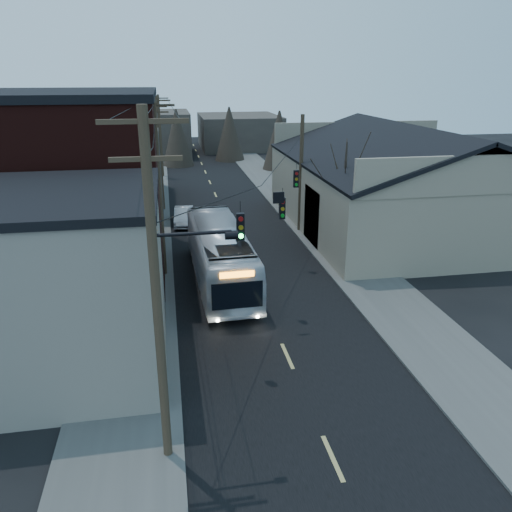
{
  "coord_description": "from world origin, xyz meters",
  "views": [
    {
      "loc": [
        -4.5,
        -9.69,
        11.2
      ],
      "look_at": [
        -0.58,
        12.24,
        3.0
      ],
      "focal_mm": 35.0,
      "sensor_mm": 36.0,
      "label": 1
    }
  ],
  "objects": [
    {
      "name": "building_far_left",
      "position": [
        -6.0,
        65.0,
        3.0
      ],
      "size": [
        10.0,
        12.0,
        6.0
      ],
      "primitive_type": "cube",
      "color": "#36302B",
      "rests_on": "ground"
    },
    {
      "name": "building_brick",
      "position": [
        -10.0,
        20.0,
        5.0
      ],
      "size": [
        10.0,
        12.0,
        10.0
      ],
      "primitive_type": "cube",
      "color": "black",
      "rests_on": "ground"
    },
    {
      "name": "warehouse",
      "position": [
        13.0,
        25.0,
        2.7
      ],
      "size": [
        16.16,
        20.6,
        7.73
      ],
      "color": "gray",
      "rests_on": "ground"
    },
    {
      "name": "building_left_far",
      "position": [
        -9.5,
        36.0,
        3.5
      ],
      "size": [
        9.0,
        14.0,
        7.0
      ],
      "primitive_type": "cube",
      "color": "#36302B",
      "rests_on": "ground"
    },
    {
      "name": "road_surface",
      "position": [
        0.0,
        30.0,
        0.01
      ],
      "size": [
        9.0,
        110.0,
        0.02
      ],
      "primitive_type": "cube",
      "color": "black",
      "rests_on": "ground"
    },
    {
      "name": "sidewalk_left",
      "position": [
        -6.5,
        30.0,
        0.06
      ],
      "size": [
        4.0,
        110.0,
        0.12
      ],
      "primitive_type": "cube",
      "color": "#474744",
      "rests_on": "ground"
    },
    {
      "name": "parked_car",
      "position": [
        -3.43,
        28.32,
        0.67
      ],
      "size": [
        1.69,
        4.16,
        1.34
      ],
      "primitive_type": "imported",
      "rotation": [
        0.0,
        0.0,
        -0.07
      ],
      "color": "#9A9CA1",
      "rests_on": "ground"
    },
    {
      "name": "ground",
      "position": [
        0.0,
        0.0,
        0.0
      ],
      "size": [
        160.0,
        160.0,
        0.0
      ],
      "primitive_type": "plane",
      "color": "black",
      "rests_on": "ground"
    },
    {
      "name": "sidewalk_right",
      "position": [
        6.5,
        30.0,
        0.06
      ],
      "size": [
        4.0,
        110.0,
        0.12
      ],
      "primitive_type": "cube",
      "color": "#474744",
      "rests_on": "ground"
    },
    {
      "name": "building_clapboard",
      "position": [
        -9.0,
        9.0,
        3.5
      ],
      "size": [
        8.0,
        8.0,
        7.0
      ],
      "primitive_type": "cube",
      "color": "slate",
      "rests_on": "ground"
    },
    {
      "name": "utility_lines",
      "position": [
        -3.11,
        24.14,
        4.95
      ],
      "size": [
        11.24,
        45.28,
        10.5
      ],
      "color": "#382B1E",
      "rests_on": "ground"
    },
    {
      "name": "bus",
      "position": [
        -1.86,
        16.56,
        1.63
      ],
      "size": [
        3.05,
        11.74,
        3.25
      ],
      "primitive_type": "imported",
      "rotation": [
        0.0,
        0.0,
        3.17
      ],
      "color": "silver",
      "rests_on": "ground"
    },
    {
      "name": "bare_tree",
      "position": [
        6.5,
        20.0,
        3.6
      ],
      "size": [
        0.4,
        0.4,
        7.2
      ],
      "primitive_type": "cone",
      "color": "black",
      "rests_on": "ground"
    },
    {
      "name": "building_far_right",
      "position": [
        7.0,
        70.0,
        2.5
      ],
      "size": [
        12.0,
        14.0,
        5.0
      ],
      "primitive_type": "cube",
      "color": "#36302B",
      "rests_on": "ground"
    }
  ]
}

